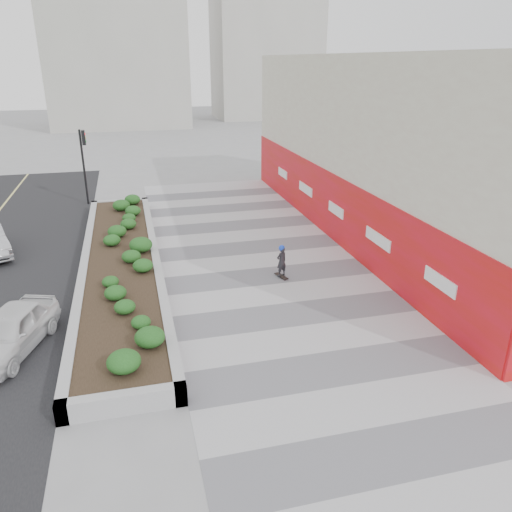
# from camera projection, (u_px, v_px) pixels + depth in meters

# --- Properties ---
(ground) EXTENTS (160.00, 160.00, 0.00)m
(ground) POSITION_uv_depth(u_px,v_px,m) (315.00, 342.00, 14.69)
(ground) COLOR gray
(ground) RESTS_ON ground
(walkway) EXTENTS (8.00, 36.00, 0.01)m
(walkway) POSITION_uv_depth(u_px,v_px,m) (285.00, 298.00, 17.39)
(walkway) COLOR #A8A8AD
(walkway) RESTS_ON ground
(building) EXTENTS (6.04, 24.08, 8.00)m
(building) POSITION_uv_depth(u_px,v_px,m) (392.00, 148.00, 22.94)
(building) COLOR beige
(building) RESTS_ON ground
(planter) EXTENTS (3.00, 18.00, 0.90)m
(planter) POSITION_uv_depth(u_px,v_px,m) (121.00, 260.00, 19.57)
(planter) COLOR #9E9EA0
(planter) RESTS_ON ground
(traffic_signal_near) EXTENTS (0.33, 0.28, 4.20)m
(traffic_signal_near) POSITION_uv_depth(u_px,v_px,m) (84.00, 156.00, 27.77)
(traffic_signal_near) COLOR black
(traffic_signal_near) RESTS_ON ground
(distant_bldg_north_l) EXTENTS (16.00, 12.00, 20.00)m
(distant_bldg_north_l) POSITION_uv_depth(u_px,v_px,m) (115.00, 39.00, 59.41)
(distant_bldg_north_l) COLOR #ADAAA3
(distant_bldg_north_l) RESTS_ON ground
(distant_bldg_north_r) EXTENTS (14.00, 10.00, 24.00)m
(distant_bldg_north_r) POSITION_uv_depth(u_px,v_px,m) (266.00, 26.00, 67.82)
(distant_bldg_north_r) COLOR #ADAAA3
(distant_bldg_north_r) RESTS_ON ground
(manhole_cover) EXTENTS (0.44, 0.44, 0.01)m
(manhole_cover) POSITION_uv_depth(u_px,v_px,m) (298.00, 296.00, 17.51)
(manhole_cover) COLOR #595654
(manhole_cover) RESTS_ON ground
(skateboarder) EXTENTS (0.50, 0.75, 1.32)m
(skateboarder) POSITION_uv_depth(u_px,v_px,m) (282.00, 261.00, 18.80)
(skateboarder) COLOR beige
(skateboarder) RESTS_ON ground
(car_white) EXTENTS (2.62, 3.97, 1.26)m
(car_white) POSITION_uv_depth(u_px,v_px,m) (10.00, 331.00, 14.05)
(car_white) COLOR white
(car_white) RESTS_ON ground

